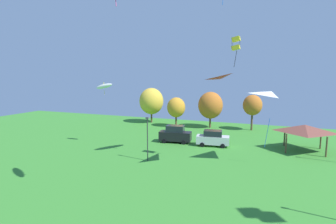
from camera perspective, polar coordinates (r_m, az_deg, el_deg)
kite_flying_3 at (r=27.02m, az=13.95°, el=5.90°), size 2.66×3.50×0.68m
kite_flying_6 at (r=30.46m, az=22.81°, el=0.36°), size 3.74×4.11×4.76m
kite_flying_8 at (r=38.81m, az=-13.72°, el=5.49°), size 2.78×0.61×1.75m
kite_flying_10 at (r=29.56m, az=14.57°, el=14.23°), size 0.92×0.85×3.22m
parked_car_leftmost at (r=39.88m, az=1.59°, el=-4.85°), size 4.97×2.46×2.63m
parked_car_second_from_left at (r=38.45m, az=9.73°, el=-5.66°), size 4.83×2.47×2.29m
park_pavilion at (r=39.55m, az=27.64°, el=-3.21°), size 5.96×5.24×3.60m
light_post_0 at (r=31.17m, az=-4.50°, el=-5.20°), size 0.36×0.20×5.28m
treeline_tree_0 at (r=56.43m, az=-3.64°, el=2.36°), size 5.14×5.14×7.48m
treeline_tree_1 at (r=51.83m, az=1.79°, el=1.00°), size 3.60×3.60×5.84m
treeline_tree_2 at (r=51.41m, az=9.22°, el=1.45°), size 4.73×4.73×7.00m
treeline_tree_3 at (r=50.65m, az=17.92°, el=1.41°), size 3.47×3.47×6.62m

